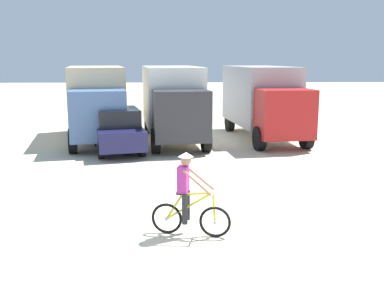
{
  "coord_description": "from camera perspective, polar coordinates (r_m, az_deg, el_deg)",
  "views": [
    {
      "loc": [
        -0.66,
        -9.43,
        3.74
      ],
      "look_at": [
        -0.21,
        4.16,
        1.1
      ],
      "focal_mm": 41.57,
      "sensor_mm": 36.0,
      "label": 1
    }
  ],
  "objects": [
    {
      "name": "ground_plane",
      "position": [
        10.16,
        1.98,
        -10.61
      ],
      "size": [
        120.0,
        120.0,
        0.0
      ],
      "primitive_type": "plane",
      "color": "beige"
    },
    {
      "name": "box_truck_tan_camper",
      "position": [
        20.75,
        -12.14,
        5.58
      ],
      "size": [
        3.53,
        7.06,
        3.35
      ],
      "color": "#CCB78E",
      "rests_on": "ground"
    },
    {
      "name": "box_truck_white_box",
      "position": [
        20.25,
        -2.47,
        5.69
      ],
      "size": [
        3.16,
        6.98,
        3.35
      ],
      "color": "white",
      "rests_on": "ground"
    },
    {
      "name": "box_truck_grey_hauler",
      "position": [
        21.09,
        9.12,
        5.77
      ],
      "size": [
        3.19,
        6.99,
        3.35
      ],
      "color": "#9E9EA3",
      "rests_on": "ground"
    },
    {
      "name": "sedan_parked",
      "position": [
        18.22,
        -9.48,
        1.81
      ],
      "size": [
        2.68,
        4.49,
        1.76
      ],
      "color": "#1E1E4C",
      "rests_on": "ground"
    },
    {
      "name": "cyclist_orange_shirt",
      "position": [
        9.44,
        -0.53,
        -6.85
      ],
      "size": [
        1.7,
        0.59,
        1.82
      ],
      "color": "black",
      "rests_on": "ground"
    }
  ]
}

